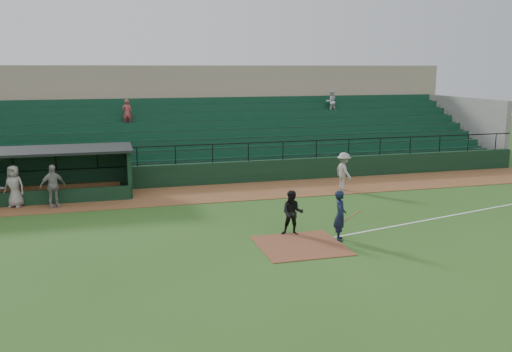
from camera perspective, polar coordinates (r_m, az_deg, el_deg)
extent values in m
plane|color=#29511A|center=(20.73, 3.70, -6.40)|extent=(90.00, 90.00, 0.00)
cube|color=brown|center=(28.14, -1.63, -1.62)|extent=(40.00, 4.00, 0.03)
cube|color=brown|center=(19.83, 4.65, -7.20)|extent=(3.00, 3.00, 0.03)
cube|color=white|center=(25.38, 20.15, -3.77)|extent=(17.49, 4.44, 0.01)
cube|color=black|center=(30.12, -2.63, 0.36)|extent=(36.00, 0.35, 1.20)
cylinder|color=black|center=(29.86, -2.66, 3.38)|extent=(36.00, 0.06, 0.06)
cube|color=slate|center=(34.66, -4.45, 3.78)|extent=(36.00, 9.00, 3.60)
cube|color=#103C26|center=(34.12, -4.30, 4.43)|extent=(34.56, 8.00, 4.05)
cube|color=slate|center=(41.97, 20.51, 4.81)|extent=(0.35, 9.50, 4.20)
cube|color=gray|center=(40.89, -6.24, 6.85)|extent=(38.00, 3.00, 6.40)
cube|color=slate|center=(38.89, -5.78, 7.38)|extent=(36.00, 2.00, 0.20)
imported|color=silver|center=(38.74, 7.81, 7.66)|extent=(0.76, 0.59, 1.57)
imported|color=#A03D3A|center=(34.68, -13.23, 6.40)|extent=(0.61, 0.40, 1.66)
cube|color=black|center=(29.67, -21.42, 0.51)|extent=(8.50, 0.20, 2.30)
cube|color=black|center=(28.24, -13.08, 0.49)|extent=(0.20, 2.60, 2.30)
cube|color=black|center=(28.21, -21.85, 2.45)|extent=(8.90, 3.20, 0.12)
cube|color=olive|center=(29.45, -21.37, -1.35)|extent=(7.65, 0.40, 0.50)
cube|color=black|center=(27.25, -21.84, -2.14)|extent=(8.50, 0.12, 0.70)
imported|color=black|center=(20.39, 8.72, -4.07)|extent=(0.63, 0.79, 1.87)
cylinder|color=olive|center=(20.38, 9.98, -4.08)|extent=(0.79, 0.34, 0.35)
imported|color=black|center=(20.82, 3.81, -3.85)|extent=(1.02, 0.92, 1.72)
imported|color=#9A9690|center=(28.66, 9.11, 0.49)|extent=(0.84, 1.32, 1.94)
imported|color=gray|center=(26.41, -20.36, -0.98)|extent=(1.24, 0.90, 1.95)
imported|color=gray|center=(27.11, -23.81, -0.98)|extent=(1.10, 0.91, 1.91)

